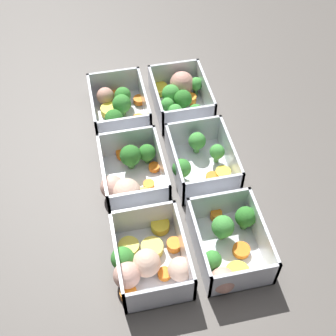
% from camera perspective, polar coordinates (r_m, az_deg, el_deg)
% --- Properties ---
extents(ground_plane, '(4.00, 4.00, 0.00)m').
position_cam_1_polar(ground_plane, '(0.87, 0.00, -0.91)').
color(ground_plane, '#56514C').
extents(container_near_left, '(0.16, 0.11, 0.06)m').
position_cam_1_polar(container_near_left, '(0.76, 7.43, -9.37)').
color(container_near_left, silver).
rests_on(container_near_left, ground_plane).
extents(container_near_center, '(0.15, 0.11, 0.06)m').
position_cam_1_polar(container_near_center, '(0.86, 4.02, 0.86)').
color(container_near_center, silver).
rests_on(container_near_center, ground_plane).
extents(container_near_right, '(0.15, 0.11, 0.06)m').
position_cam_1_polar(container_near_right, '(0.98, 1.49, 8.84)').
color(container_near_right, silver).
rests_on(container_near_right, ground_plane).
extents(container_far_left, '(0.16, 0.14, 0.06)m').
position_cam_1_polar(container_far_left, '(0.74, -2.53, -11.27)').
color(container_far_left, silver).
rests_on(container_far_left, ground_plane).
extents(container_far_center, '(0.15, 0.13, 0.06)m').
position_cam_1_polar(container_far_center, '(0.83, -4.67, -0.97)').
color(container_far_center, silver).
rests_on(container_far_center, ground_plane).
extents(container_far_right, '(0.15, 0.11, 0.06)m').
position_cam_1_polar(container_far_right, '(0.96, -6.10, 7.50)').
color(container_far_right, silver).
rests_on(container_far_right, ground_plane).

